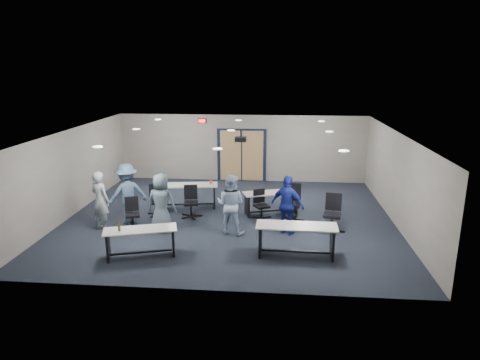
# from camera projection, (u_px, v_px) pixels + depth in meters

# --- Properties ---
(floor) EXTENTS (10.00, 10.00, 0.00)m
(floor) POSITION_uv_depth(u_px,v_px,m) (230.00, 217.00, 13.40)
(floor) COLOR #1B202C
(floor) RESTS_ON ground
(back_wall) EXTENTS (10.00, 0.04, 2.70)m
(back_wall) POSITION_uv_depth(u_px,v_px,m) (242.00, 148.00, 17.38)
(back_wall) COLOR gray
(back_wall) RESTS_ON floor
(front_wall) EXTENTS (10.00, 0.04, 2.70)m
(front_wall) POSITION_uv_depth(u_px,v_px,m) (205.00, 231.00, 8.72)
(front_wall) COLOR gray
(front_wall) RESTS_ON floor
(left_wall) EXTENTS (0.04, 9.00, 2.70)m
(left_wall) POSITION_uv_depth(u_px,v_px,m) (72.00, 172.00, 13.47)
(left_wall) COLOR gray
(left_wall) RESTS_ON floor
(right_wall) EXTENTS (0.04, 9.00, 2.70)m
(right_wall) POSITION_uv_depth(u_px,v_px,m) (397.00, 180.00, 12.63)
(right_wall) COLOR gray
(right_wall) RESTS_ON floor
(ceiling) EXTENTS (10.00, 9.00, 0.04)m
(ceiling) POSITION_uv_depth(u_px,v_px,m) (229.00, 132.00, 12.70)
(ceiling) COLOR white
(ceiling) RESTS_ON back_wall
(double_door) EXTENTS (2.00, 0.07, 2.20)m
(double_door) POSITION_uv_depth(u_px,v_px,m) (242.00, 156.00, 17.42)
(double_door) COLOR black
(double_door) RESTS_ON back_wall
(exit_sign) EXTENTS (0.32, 0.07, 0.18)m
(exit_sign) POSITION_uv_depth(u_px,v_px,m) (202.00, 121.00, 17.17)
(exit_sign) COLOR black
(exit_sign) RESTS_ON back_wall
(ceiling_projector) EXTENTS (0.35, 0.32, 0.37)m
(ceiling_projector) POSITION_uv_depth(u_px,v_px,m) (241.00, 139.00, 13.23)
(ceiling_projector) COLOR black
(ceiling_projector) RESTS_ON ceiling
(ceiling_can_lights) EXTENTS (6.24, 5.74, 0.02)m
(ceiling_can_lights) POSITION_uv_depth(u_px,v_px,m) (230.00, 132.00, 12.95)
(ceiling_can_lights) COLOR white
(ceiling_can_lights) RESTS_ON ceiling
(table_front_left) EXTENTS (1.87, 1.07, 0.98)m
(table_front_left) POSITION_uv_depth(u_px,v_px,m) (140.00, 237.00, 10.57)
(table_front_left) COLOR beige
(table_front_left) RESTS_ON floor
(table_front_right) EXTENTS (2.01, 0.71, 0.81)m
(table_front_right) POSITION_uv_depth(u_px,v_px,m) (296.00, 235.00, 10.58)
(table_front_right) COLOR beige
(table_front_right) RESTS_ON floor
(table_back_left) EXTENTS (2.02, 0.93, 0.92)m
(table_back_left) POSITION_uv_depth(u_px,v_px,m) (188.00, 192.00, 14.23)
(table_back_left) COLOR beige
(table_back_left) RESTS_ON floor
(table_back_right) EXTENTS (1.87, 1.11, 0.72)m
(table_back_right) POSITION_uv_depth(u_px,v_px,m) (271.00, 199.00, 13.62)
(table_back_right) COLOR beige
(table_back_right) RESTS_ON floor
(chair_back_a) EXTENTS (0.84, 0.84, 0.99)m
(chair_back_a) POSITION_uv_depth(u_px,v_px,m) (158.00, 200.00, 13.49)
(chair_back_a) COLOR black
(chair_back_a) RESTS_ON floor
(chair_back_b) EXTENTS (0.73, 0.73, 0.99)m
(chair_back_b) POSITION_uv_depth(u_px,v_px,m) (191.00, 202.00, 13.32)
(chair_back_b) COLOR black
(chair_back_b) RESTS_ON floor
(chair_back_c) EXTENTS (0.79, 0.79, 0.92)m
(chair_back_c) POSITION_uv_depth(u_px,v_px,m) (262.00, 205.00, 13.14)
(chair_back_c) COLOR black
(chair_back_c) RESTS_ON floor
(chair_back_d) EXTENTS (0.81, 0.81, 1.13)m
(chair_back_d) POSITION_uv_depth(u_px,v_px,m) (292.00, 203.00, 13.00)
(chair_back_d) COLOR black
(chair_back_d) RESTS_ON floor
(chair_loose_left) EXTENTS (0.74, 0.74, 0.92)m
(chair_loose_left) POSITION_uv_depth(u_px,v_px,m) (132.00, 214.00, 12.38)
(chair_loose_left) COLOR black
(chair_loose_left) RESTS_ON floor
(chair_loose_right) EXTENTS (0.81, 0.81, 1.09)m
(chair_loose_right) POSITION_uv_depth(u_px,v_px,m) (332.00, 214.00, 12.12)
(chair_loose_right) COLOR black
(chair_loose_right) RESTS_ON floor
(person_gray) EXTENTS (0.75, 0.65, 1.73)m
(person_gray) POSITION_uv_depth(u_px,v_px,m) (101.00, 201.00, 12.23)
(person_gray) COLOR #9CA5AA
(person_gray) RESTS_ON floor
(person_plaid) EXTENTS (0.88, 0.62, 1.70)m
(person_plaid) POSITION_uv_depth(u_px,v_px,m) (161.00, 203.00, 12.10)
(person_plaid) COLOR #4D5F6A
(person_plaid) RESTS_ON floor
(person_lightblue) EXTENTS (0.98, 0.86, 1.71)m
(person_lightblue) POSITION_uv_depth(u_px,v_px,m) (231.00, 204.00, 11.96)
(person_lightblue) COLOR #ADC3E5
(person_lightblue) RESTS_ON floor
(person_navy) EXTENTS (1.07, 0.83, 1.69)m
(person_navy) POSITION_uv_depth(u_px,v_px,m) (288.00, 205.00, 11.91)
(person_navy) COLOR navy
(person_navy) RESTS_ON floor
(person_back) EXTENTS (1.36, 1.24, 1.83)m
(person_back) POSITION_uv_depth(u_px,v_px,m) (127.00, 194.00, 12.72)
(person_back) COLOR #445D7A
(person_back) RESTS_ON floor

